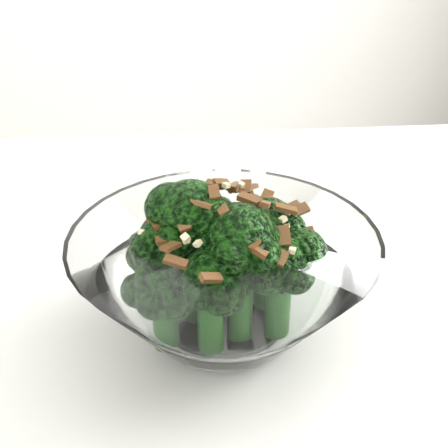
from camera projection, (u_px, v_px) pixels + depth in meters
name	position (u px, v px, depth m)	size (l,w,h in m)	color
table	(370.00, 372.00, 0.54)	(1.41, 1.18, 0.75)	white
broccoli_dish	(223.00, 275.00, 0.46)	(0.23, 0.23, 0.13)	white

